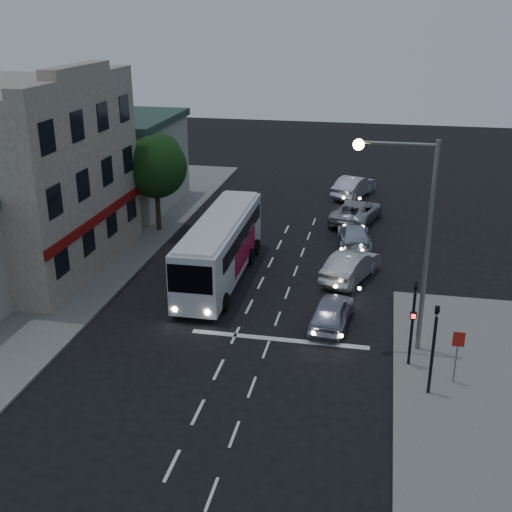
% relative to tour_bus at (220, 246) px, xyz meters
% --- Properties ---
extents(ground, '(120.00, 120.00, 0.00)m').
position_rel_tour_bus_xyz_m(ground, '(2.25, -8.21, -1.85)').
color(ground, black).
extents(sidewalk_far, '(12.00, 50.00, 0.12)m').
position_rel_tour_bus_xyz_m(sidewalk_far, '(-10.75, -0.21, -1.79)').
color(sidewalk_far, slate).
rests_on(sidewalk_far, ground).
extents(road_markings, '(8.00, 30.55, 0.01)m').
position_rel_tour_bus_xyz_m(road_markings, '(3.54, -4.91, -1.85)').
color(road_markings, silver).
rests_on(road_markings, ground).
extents(tour_bus, '(2.66, 11.20, 3.43)m').
position_rel_tour_bus_xyz_m(tour_bus, '(0.00, 0.00, 0.00)').
color(tour_bus, silver).
rests_on(tour_bus, ground).
extents(car_suv, '(2.07, 4.28, 1.41)m').
position_rel_tour_bus_xyz_m(car_suv, '(6.40, -4.41, -1.15)').
color(car_suv, '#A0A0B5').
rests_on(car_suv, ground).
extents(car_sedan_a, '(3.14, 5.05, 1.57)m').
position_rel_tour_bus_xyz_m(car_sedan_a, '(6.92, 1.19, -1.07)').
color(car_sedan_a, silver).
rests_on(car_sedan_a, ground).
extents(car_sedan_b, '(2.44, 4.84, 1.35)m').
position_rel_tour_bus_xyz_m(car_sedan_b, '(6.81, 6.44, -1.18)').
color(car_sedan_b, silver).
rests_on(car_sedan_b, ground).
extents(car_sedan_c, '(3.73, 5.95, 1.53)m').
position_rel_tour_bus_xyz_m(car_sedan_c, '(6.67, 11.22, -1.09)').
color(car_sedan_c, '#A3A3A9').
rests_on(car_sedan_c, ground).
extents(car_extra, '(3.29, 5.30, 1.65)m').
position_rel_tour_bus_xyz_m(car_extra, '(6.13, 17.57, -1.03)').
color(car_extra, silver).
rests_on(car_extra, ground).
extents(traffic_signal_main, '(0.25, 0.35, 4.10)m').
position_rel_tour_bus_xyz_m(traffic_signal_main, '(9.85, -7.44, 0.57)').
color(traffic_signal_main, black).
rests_on(traffic_signal_main, sidewalk_near).
extents(traffic_signal_side, '(0.18, 0.15, 4.10)m').
position_rel_tour_bus_xyz_m(traffic_signal_side, '(10.55, -9.41, 0.57)').
color(traffic_signal_side, black).
rests_on(traffic_signal_side, sidewalk_near).
extents(regulatory_sign, '(0.45, 0.12, 2.20)m').
position_rel_tour_bus_xyz_m(regulatory_sign, '(11.55, -8.45, -0.26)').
color(regulatory_sign, slate).
rests_on(regulatory_sign, sidewalk_near).
extents(streetlight, '(3.32, 0.44, 9.00)m').
position_rel_tour_bus_xyz_m(streetlight, '(9.59, -6.01, 3.88)').
color(streetlight, slate).
rests_on(streetlight, sidewalk_near).
extents(main_building, '(10.12, 12.00, 11.00)m').
position_rel_tour_bus_xyz_m(main_building, '(-11.71, -0.21, 3.31)').
color(main_building, gray).
rests_on(main_building, sidewalk_far).
extents(low_building_north, '(9.40, 9.40, 6.50)m').
position_rel_tour_bus_xyz_m(low_building_north, '(-11.25, 11.79, 1.54)').
color(low_building_north, '#9A9687').
rests_on(low_building_north, sidewalk_far).
extents(street_tree, '(4.00, 4.00, 6.20)m').
position_rel_tour_bus_xyz_m(street_tree, '(-5.96, 6.81, 2.65)').
color(street_tree, black).
rests_on(street_tree, sidewalk_far).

